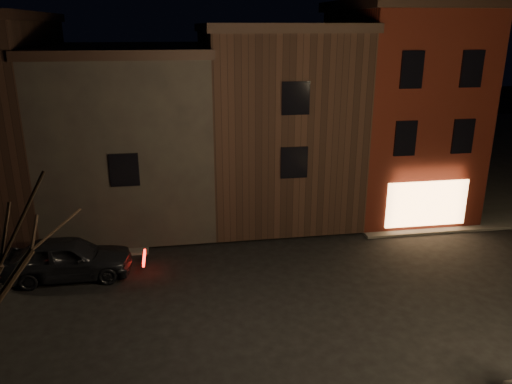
% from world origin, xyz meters
% --- Properties ---
extents(ground, '(120.00, 120.00, 0.00)m').
position_xyz_m(ground, '(0.00, 0.00, 0.00)').
color(ground, black).
rests_on(ground, ground).
extents(sidewalk_far_right, '(30.00, 30.00, 0.12)m').
position_xyz_m(sidewalk_far_right, '(20.00, 20.00, 0.06)').
color(sidewalk_far_right, '#2D2B28').
rests_on(sidewalk_far_right, ground).
extents(corner_building, '(6.50, 8.50, 10.50)m').
position_xyz_m(corner_building, '(8.00, 9.47, 5.40)').
color(corner_building, '#48140C').
rests_on(corner_building, ground).
extents(row_building_a, '(7.30, 10.30, 9.40)m').
position_xyz_m(row_building_a, '(1.50, 10.50, 4.83)').
color(row_building_a, black).
rests_on(row_building_a, ground).
extents(row_building_b, '(7.80, 10.30, 8.40)m').
position_xyz_m(row_building_b, '(-5.75, 10.50, 4.33)').
color(row_building_b, black).
rests_on(row_building_b, ground).
extents(parked_car_a, '(4.86, 1.98, 1.65)m').
position_xyz_m(parked_car_a, '(-7.95, 3.43, 0.83)').
color(parked_car_a, black).
rests_on(parked_car_a, ground).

